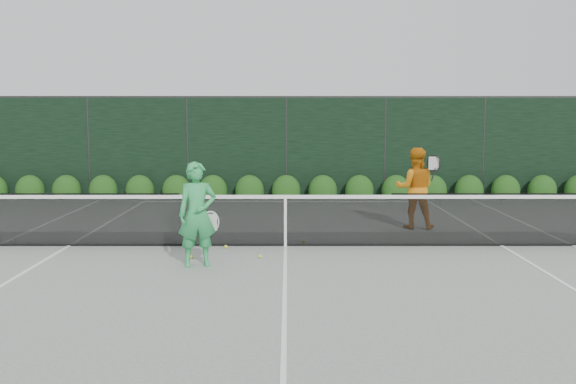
{
  "coord_description": "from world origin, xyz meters",
  "views": [
    {
      "loc": [
        0.04,
        -11.97,
        2.45
      ],
      "look_at": [
        0.05,
        0.3,
        1.0
      ],
      "focal_mm": 40.0,
      "sensor_mm": 36.0,
      "label": 1
    }
  ],
  "objects": [
    {
      "name": "windscreen_fence",
      "position": [
        0.0,
        -2.71,
        1.51
      ],
      "size": [
        32.0,
        21.07,
        3.06
      ],
      "color": "black",
      "rests_on": "ground"
    },
    {
      "name": "player_man",
      "position": [
        2.84,
        1.96,
        0.89
      ],
      "size": [
        0.97,
        0.79,
        1.78
      ],
      "rotation": [
        0.0,
        0.0,
        3.0
      ],
      "color": "orange",
      "rests_on": "ground"
    },
    {
      "name": "hedge_row",
      "position": [
        -0.0,
        7.15,
        0.23
      ],
      "size": [
        31.66,
        0.65,
        0.94
      ],
      "color": "#14380F",
      "rests_on": "ground"
    },
    {
      "name": "ground",
      "position": [
        0.0,
        0.0,
        0.0
      ],
      "size": [
        80.0,
        80.0,
        0.0
      ],
      "primitive_type": "plane",
      "color": "gray",
      "rests_on": "ground"
    },
    {
      "name": "tennis_net",
      "position": [
        -0.02,
        0.0,
        0.53
      ],
      "size": [
        12.9,
        0.1,
        1.07
      ],
      "color": "black",
      "rests_on": "ground"
    },
    {
      "name": "court_lines",
      "position": [
        0.0,
        0.0,
        0.01
      ],
      "size": [
        11.03,
        23.83,
        0.01
      ],
      "color": "white",
      "rests_on": "ground"
    },
    {
      "name": "tennis_balls",
      "position": [
        -0.7,
        -0.54,
        0.03
      ],
      "size": [
        2.06,
        1.34,
        0.07
      ],
      "color": "#CCDC31",
      "rests_on": "ground"
    },
    {
      "name": "player_woman",
      "position": [
        -1.44,
        -1.61,
        0.86
      ],
      "size": [
        0.71,
        0.56,
        1.72
      ],
      "rotation": [
        0.0,
        0.0,
        0.25
      ],
      "color": "green",
      "rests_on": "ground"
    }
  ]
}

